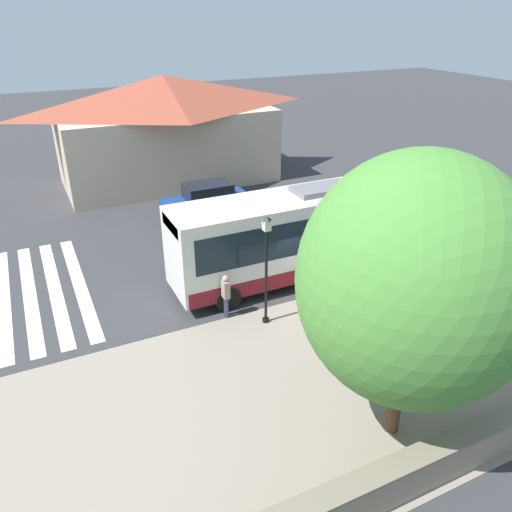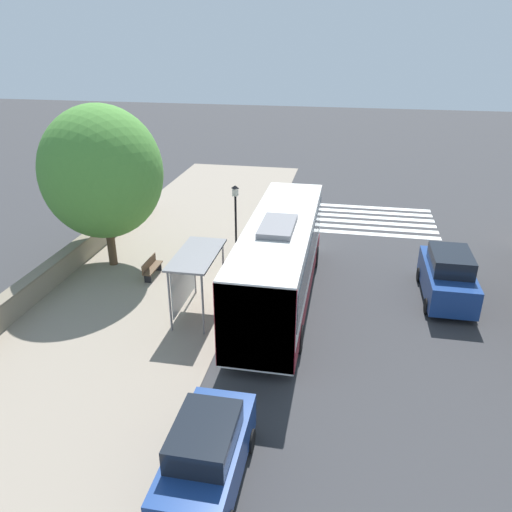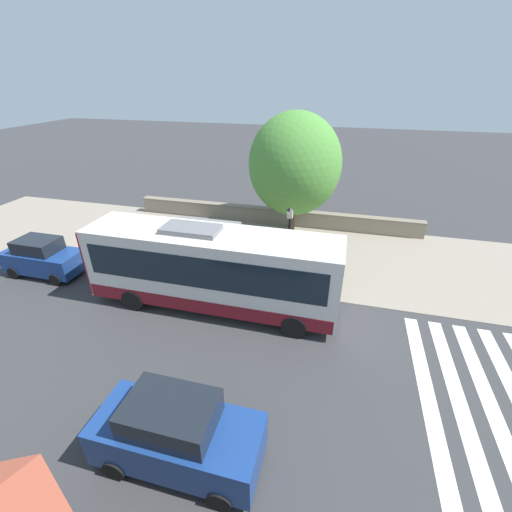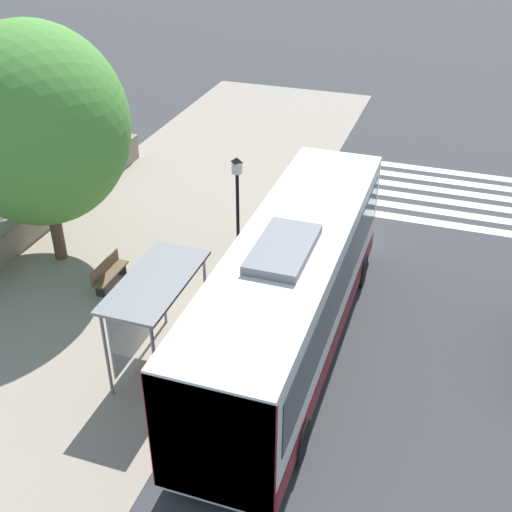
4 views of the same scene
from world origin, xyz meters
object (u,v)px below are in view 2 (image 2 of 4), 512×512
Objects in this scene: bus at (280,259)px; bench at (152,267)px; parked_car_far_lane at (448,276)px; parked_car_behind_bus at (207,455)px; street_lamp_near at (236,220)px; bus_shelter at (193,264)px; pedestrian at (260,241)px; shade_tree at (102,172)px.

bus is 6.47m from bench.
bus is 7.17m from parked_car_far_lane.
parked_car_behind_bus is 13.40m from parked_car_far_lane.
bench is 4.48m from street_lamp_near.
bench is 0.36× the size of parked_car_far_lane.
parked_car_far_lane is (10.14, 3.09, -1.10)m from bus_shelter.
bus_shelter is 4.34m from bench.
street_lamp_near reaches higher than parked_car_far_lane.
bus_shelter reaches higher than bench.
pedestrian is 8.85m from parked_car_far_lane.
street_lamp_near is at bearing -128.98° from pedestrian.
street_lamp_near is 9.63m from parked_car_far_lane.
shade_tree is at bearing 145.73° from bus_shelter.
bench is 12.28m from parked_car_behind_bus.
parked_car_far_lane is at bearing 1.69° from bench.
bus is 2.76× the size of parked_car_behind_bus.
pedestrian is 5.42m from bench.
bus reaches higher than parked_car_behind_bus.
bench is 0.39× the size of street_lamp_near.
bus_shelter is 0.44× the size of shade_tree.
parked_car_behind_bus is at bearing -61.99° from bench.
shade_tree is at bearing -164.58° from pedestrian.
shade_tree reaches higher than bus_shelter.
bus is at bearing 24.40° from bus_shelter.
shade_tree is at bearing -172.73° from street_lamp_near.
parked_car_far_lane is (13.09, 0.39, 0.57)m from bench.
bus is at bearing -166.74° from parked_car_far_lane.
street_lamp_near is at bearing 7.27° from shade_tree.
shade_tree is 1.71× the size of parked_car_far_lane.
bus_shelter reaches higher than parked_car_behind_bus.
parked_car_behind_bus is at bearing -92.39° from bus.
pedestrian is 13.73m from parked_car_behind_bus.
bus is at bearing 87.61° from parked_car_behind_bus.
street_lamp_near is at bearing 130.51° from bus.
bus_shelter is 0.85× the size of parked_car_behind_bus.
pedestrian is 0.43× the size of parked_car_behind_bus.
shade_tree is (-5.32, 3.63, 2.47)m from bus_shelter.
shade_tree is 1.93× the size of parked_car_behind_bus.
shade_tree is at bearing 158.73° from bench.
pedestrian is at bearing 73.60° from bus_shelter.
bus_shelter is 0.82× the size of street_lamp_near.
bus_shelter reaches higher than parked_car_far_lane.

